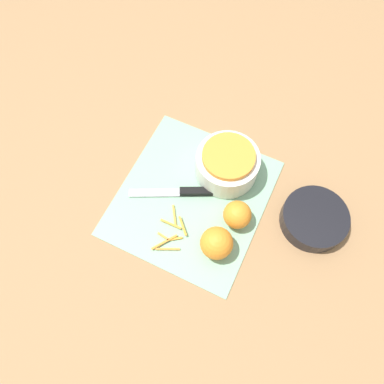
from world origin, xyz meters
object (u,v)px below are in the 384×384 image
at_px(knife, 192,192).
at_px(orange_left, 217,243).
at_px(bowl_dark, 314,219).
at_px(orange_right, 237,215).
at_px(bowl_speckled, 227,164).

relative_size(knife, orange_left, 2.88).
xyz_separation_m(bowl_dark, orange_right, (0.08, -0.18, 0.02)).
height_order(bowl_speckled, bowl_dark, bowl_speckled).
height_order(bowl_dark, orange_left, orange_left).
xyz_separation_m(bowl_dark, knife, (0.06, -0.31, -0.01)).
relative_size(orange_left, orange_right, 1.13).
xyz_separation_m(bowl_speckled, bowl_dark, (0.04, 0.25, -0.03)).
xyz_separation_m(orange_left, orange_right, (-0.09, 0.02, -0.00)).
distance_m(bowl_speckled, orange_left, 0.22).
bearing_deg(bowl_dark, knife, -79.01).
distance_m(bowl_dark, knife, 0.32).
bearing_deg(bowl_speckled, bowl_dark, 81.74).
height_order(bowl_speckled, knife, bowl_speckled).
xyz_separation_m(bowl_speckled, orange_left, (0.21, 0.06, -0.00)).
distance_m(bowl_speckled, orange_right, 0.14).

